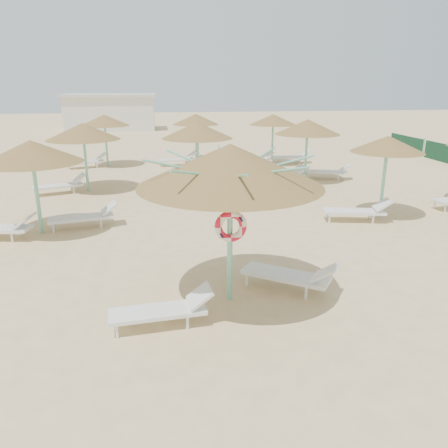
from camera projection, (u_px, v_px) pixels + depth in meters
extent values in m
plane|color=#DBC585|center=(245.00, 294.00, 9.14)|extent=(120.00, 120.00, 0.00)
cylinder|color=#73C8A9|center=(230.00, 238.00, 8.53)|extent=(0.11, 0.11, 2.64)
cone|color=olive|center=(230.00, 165.00, 8.08)|extent=(3.52, 3.52, 0.79)
cylinder|color=#73C8A9|center=(230.00, 179.00, 8.17)|extent=(0.20, 0.20, 0.12)
cylinder|color=#73C8A9|center=(273.00, 166.00, 8.21)|extent=(1.59, 0.04, 0.40)
cylinder|color=#73C8A9|center=(254.00, 161.00, 8.72)|extent=(1.16, 1.16, 0.40)
cylinder|color=#73C8A9|center=(224.00, 160.00, 8.86)|extent=(0.04, 1.59, 0.40)
cylinder|color=#73C8A9|center=(197.00, 163.00, 8.56)|extent=(1.16, 1.16, 0.40)
cylinder|color=#73C8A9|center=(187.00, 169.00, 7.99)|extent=(1.59, 0.04, 0.40)
cylinder|color=#73C8A9|center=(203.00, 174.00, 7.48)|extent=(1.16, 1.16, 0.40)
cylinder|color=#73C8A9|center=(238.00, 176.00, 7.34)|extent=(0.04, 1.59, 0.40)
cylinder|color=#73C8A9|center=(268.00, 172.00, 7.64)|extent=(1.16, 1.16, 0.40)
torus|color=red|center=(231.00, 226.00, 8.35)|extent=(0.63, 0.15, 0.63)
cylinder|color=white|center=(117.00, 332.00, 7.52)|extent=(0.05, 0.05, 0.26)
cylinder|color=white|center=(117.00, 318.00, 7.94)|extent=(0.05, 0.05, 0.26)
cylinder|color=white|center=(188.00, 323.00, 7.80)|extent=(0.05, 0.05, 0.26)
cylinder|color=white|center=(184.00, 310.00, 8.23)|extent=(0.05, 0.05, 0.26)
cube|color=white|center=(158.00, 312.00, 7.85)|extent=(1.78, 0.73, 0.07)
cube|color=white|center=(200.00, 296.00, 7.96)|extent=(0.49, 0.59, 0.33)
cylinder|color=white|center=(247.00, 280.00, 9.47)|extent=(0.06, 0.06, 0.27)
cylinder|color=white|center=(256.00, 272.00, 9.88)|extent=(0.06, 0.06, 0.27)
cylinder|color=white|center=(306.00, 293.00, 8.90)|extent=(0.06, 0.06, 0.27)
cylinder|color=white|center=(313.00, 283.00, 9.31)|extent=(0.06, 0.06, 0.27)
cube|color=white|center=(285.00, 275.00, 9.28)|extent=(1.87, 1.57, 0.08)
cube|color=white|center=(325.00, 272.00, 8.85)|extent=(0.73, 0.75, 0.36)
cylinder|color=#73C8A9|center=(37.00, 195.00, 12.53)|extent=(0.11, 0.11, 2.30)
cone|color=olive|center=(31.00, 151.00, 12.15)|extent=(2.80, 2.80, 0.63)
cylinder|color=#73C8A9|center=(32.00, 160.00, 12.22)|extent=(0.20, 0.20, 0.12)
cylinder|color=white|center=(12.00, 238.00, 12.06)|extent=(0.06, 0.06, 0.28)
cylinder|color=white|center=(21.00, 232.00, 12.53)|extent=(0.06, 0.06, 0.28)
cube|color=white|center=(25.00, 221.00, 12.15)|extent=(0.59, 0.68, 0.36)
cylinder|color=white|center=(54.00, 229.00, 12.81)|extent=(0.06, 0.06, 0.28)
cylinder|color=white|center=(54.00, 224.00, 13.26)|extent=(0.06, 0.06, 0.28)
cylinder|color=white|center=(101.00, 224.00, 13.22)|extent=(0.06, 0.06, 0.28)
cylinder|color=white|center=(100.00, 219.00, 13.67)|extent=(0.06, 0.06, 0.28)
cube|color=white|center=(81.00, 218.00, 13.22)|extent=(1.98, 0.96, 0.08)
cube|color=white|center=(109.00, 208.00, 13.41)|extent=(0.59, 0.68, 0.36)
cylinder|color=#73C8A9|center=(86.00, 163.00, 17.57)|extent=(0.11, 0.11, 2.30)
cone|color=olive|center=(83.00, 131.00, 17.19)|extent=(2.89, 2.89, 0.65)
cylinder|color=#73C8A9|center=(83.00, 138.00, 17.27)|extent=(0.20, 0.20, 0.12)
cylinder|color=white|center=(37.00, 194.00, 16.79)|extent=(0.06, 0.06, 0.28)
cylinder|color=white|center=(36.00, 191.00, 17.21)|extent=(0.06, 0.06, 0.28)
cylinder|color=white|center=(74.00, 190.00, 17.39)|extent=(0.06, 0.06, 0.28)
cylinder|color=white|center=(72.00, 188.00, 17.81)|extent=(0.06, 0.06, 0.28)
cube|color=white|center=(58.00, 186.00, 17.30)|extent=(2.00, 1.22, 0.08)
cube|color=white|center=(79.00, 178.00, 17.60)|extent=(0.66, 0.73, 0.36)
cylinder|color=#73C8A9|center=(106.00, 144.00, 22.89)|extent=(0.11, 0.11, 2.30)
cone|color=olive|center=(104.00, 120.00, 22.51)|extent=(2.55, 2.55, 0.57)
cylinder|color=#73C8A9|center=(105.00, 125.00, 22.58)|extent=(0.20, 0.20, 0.12)
cylinder|color=white|center=(70.00, 167.00, 22.16)|extent=(0.06, 0.06, 0.28)
cylinder|color=white|center=(69.00, 165.00, 22.60)|extent=(0.06, 0.06, 0.28)
cylinder|color=white|center=(97.00, 165.00, 22.65)|extent=(0.06, 0.06, 0.28)
cylinder|color=white|center=(96.00, 164.00, 23.09)|extent=(0.06, 0.06, 0.28)
cube|color=white|center=(85.00, 162.00, 22.61)|extent=(1.99, 1.06, 0.08)
cube|color=white|center=(101.00, 156.00, 22.85)|extent=(0.62, 0.70, 0.36)
cylinder|color=#73C8A9|center=(198.00, 161.00, 17.98)|extent=(0.11, 0.11, 2.30)
cone|color=olive|center=(197.00, 130.00, 17.59)|extent=(2.89, 2.89, 0.65)
cylinder|color=#73C8A9|center=(197.00, 136.00, 17.67)|extent=(0.20, 0.20, 0.12)
cylinder|color=white|center=(151.00, 189.00, 17.63)|extent=(0.06, 0.06, 0.28)
cylinder|color=white|center=(155.00, 186.00, 18.10)|extent=(0.06, 0.06, 0.28)
cylinder|color=white|center=(184.00, 190.00, 17.45)|extent=(0.06, 0.06, 0.28)
cylinder|color=white|center=(187.00, 187.00, 17.92)|extent=(0.06, 0.06, 0.28)
cube|color=white|center=(172.00, 184.00, 17.71)|extent=(2.00, 1.13, 0.08)
cube|color=white|center=(192.00, 178.00, 17.52)|extent=(0.63, 0.71, 0.36)
cylinder|color=white|center=(208.00, 185.00, 18.19)|extent=(0.06, 0.06, 0.28)
cylinder|color=white|center=(204.00, 183.00, 18.62)|extent=(0.06, 0.06, 0.28)
cylinder|color=white|center=(237.00, 183.00, 18.73)|extent=(0.06, 0.06, 0.28)
cylinder|color=white|center=(232.00, 180.00, 19.16)|extent=(0.06, 0.06, 0.28)
cube|color=white|center=(223.00, 178.00, 18.67)|extent=(2.00, 1.13, 0.08)
cube|color=white|center=(241.00, 171.00, 18.93)|extent=(0.63, 0.71, 0.36)
cylinder|color=#73C8A9|center=(196.00, 143.00, 23.51)|extent=(0.11, 0.11, 2.30)
cone|color=olive|center=(196.00, 119.00, 23.13)|extent=(2.47, 2.47, 0.55)
cylinder|color=#73C8A9|center=(196.00, 124.00, 23.20)|extent=(0.20, 0.20, 0.12)
cylinder|color=white|center=(162.00, 165.00, 22.85)|extent=(0.06, 0.06, 0.28)
cylinder|color=white|center=(161.00, 163.00, 23.31)|extent=(0.06, 0.06, 0.28)
cylinder|color=white|center=(188.00, 163.00, 23.21)|extent=(0.06, 0.06, 0.28)
cylinder|color=white|center=(186.00, 162.00, 23.67)|extent=(0.06, 0.06, 0.28)
cube|color=white|center=(176.00, 160.00, 23.24)|extent=(1.97, 0.88, 0.08)
cube|color=white|center=(192.00, 154.00, 23.39)|extent=(0.56, 0.66, 0.36)
cylinder|color=white|center=(201.00, 161.00, 24.01)|extent=(0.06, 0.06, 0.28)
cylinder|color=white|center=(202.00, 159.00, 24.49)|extent=(0.06, 0.06, 0.28)
cylinder|color=white|center=(226.00, 161.00, 24.02)|extent=(0.06, 0.06, 0.28)
cylinder|color=white|center=(226.00, 159.00, 24.50)|extent=(0.06, 0.06, 0.28)
cube|color=white|center=(216.00, 157.00, 24.20)|extent=(1.97, 0.88, 0.08)
cube|color=white|center=(231.00, 152.00, 24.13)|extent=(0.56, 0.66, 0.36)
cylinder|color=#73C8A9|center=(383.00, 182.00, 14.14)|extent=(0.11, 0.11, 2.30)
cone|color=olive|center=(388.00, 144.00, 13.76)|extent=(2.30, 2.30, 0.52)
cylinder|color=#73C8A9|center=(387.00, 151.00, 13.83)|extent=(0.20, 0.20, 0.12)
cylinder|color=white|center=(330.00, 219.00, 13.73)|extent=(0.06, 0.06, 0.28)
cylinder|color=white|center=(327.00, 214.00, 14.20)|extent=(0.06, 0.06, 0.28)
cylinder|color=white|center=(373.00, 220.00, 13.65)|extent=(0.06, 0.06, 0.28)
cylinder|color=white|center=(369.00, 215.00, 14.12)|extent=(0.06, 0.06, 0.28)
cube|color=white|center=(354.00, 211.00, 13.86)|extent=(1.99, 1.00, 0.08)
cube|color=white|center=(382.00, 205.00, 13.74)|extent=(0.60, 0.69, 0.36)
cylinder|color=#73C8A9|center=(306.00, 155.00, 19.34)|extent=(0.11, 0.11, 2.30)
cone|color=olive|center=(308.00, 127.00, 18.96)|extent=(2.84, 2.84, 0.64)
cylinder|color=#73C8A9|center=(307.00, 133.00, 19.03)|extent=(0.20, 0.20, 0.12)
cylinder|color=white|center=(271.00, 183.00, 18.55)|extent=(0.06, 0.06, 0.28)
cylinder|color=white|center=(265.00, 181.00, 18.97)|extent=(0.06, 0.06, 0.28)
cylinder|color=white|center=(297.00, 180.00, 19.16)|extent=(0.06, 0.06, 0.28)
cylinder|color=white|center=(290.00, 178.00, 19.58)|extent=(0.06, 0.06, 0.28)
cube|color=white|center=(284.00, 176.00, 19.07)|extent=(2.00, 1.23, 0.08)
cube|color=white|center=(299.00, 169.00, 19.38)|extent=(0.66, 0.73, 0.36)
cylinder|color=white|center=(308.00, 176.00, 20.00)|extent=(0.06, 0.06, 0.28)
cylinder|color=white|center=(308.00, 174.00, 20.47)|extent=(0.06, 0.06, 0.28)
cylinder|color=white|center=(338.00, 177.00, 19.75)|extent=(0.06, 0.06, 0.28)
cylinder|color=white|center=(338.00, 175.00, 20.21)|extent=(0.06, 0.06, 0.28)
cube|color=white|center=(326.00, 172.00, 20.03)|extent=(2.00, 1.23, 0.08)
cube|color=white|center=(345.00, 167.00, 19.80)|extent=(0.66, 0.73, 0.36)
cylinder|color=#73C8A9|center=(272.00, 143.00, 23.31)|extent=(0.11, 0.11, 2.30)
cone|color=olive|center=(273.00, 119.00, 22.93)|extent=(2.47, 2.47, 0.55)
cylinder|color=#73C8A9|center=(273.00, 124.00, 23.00)|extent=(0.20, 0.20, 0.12)
cylinder|color=white|center=(240.00, 165.00, 22.67)|extent=(0.06, 0.06, 0.28)
cylinder|color=white|center=(238.00, 164.00, 23.12)|extent=(0.06, 0.06, 0.28)
cylinder|color=white|center=(265.00, 164.00, 23.00)|extent=(0.06, 0.06, 0.28)
cylinder|color=white|center=(262.00, 162.00, 23.46)|extent=(0.06, 0.06, 0.28)
cube|color=white|center=(253.00, 160.00, 23.04)|extent=(1.96, 0.84, 0.08)
cube|color=white|center=(269.00, 155.00, 23.18)|extent=(0.55, 0.65, 0.36)
cylinder|color=white|center=(276.00, 161.00, 23.80)|extent=(0.06, 0.06, 0.28)
cylinder|color=white|center=(275.00, 160.00, 24.28)|extent=(0.06, 0.06, 0.28)
cylinder|color=white|center=(301.00, 161.00, 23.83)|extent=(0.06, 0.06, 0.28)
cylinder|color=white|center=(299.00, 160.00, 24.31)|extent=(0.06, 0.06, 0.28)
cube|color=white|center=(290.00, 157.00, 24.00)|extent=(1.96, 0.84, 0.08)
cube|color=white|center=(306.00, 153.00, 23.95)|extent=(0.55, 0.65, 0.36)
cylinder|color=white|center=(445.00, 208.00, 14.88)|extent=(0.06, 0.06, 0.28)
cylinder|color=white|center=(435.00, 205.00, 15.33)|extent=(0.06, 0.06, 0.28)
cube|color=silver|center=(111.00, 113.00, 40.79)|extent=(8.00, 4.00, 3.00)
cube|color=beige|center=(110.00, 95.00, 40.29)|extent=(8.40, 4.40, 0.25)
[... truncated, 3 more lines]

